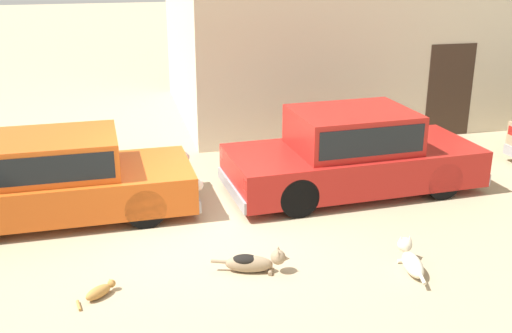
# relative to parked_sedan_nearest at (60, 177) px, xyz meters

# --- Properties ---
(ground_plane) EXTENTS (80.00, 80.00, 0.00)m
(ground_plane) POSITION_rel_parked_sedan_nearest_xyz_m (2.09, -1.07, -0.67)
(ground_plane) COLOR tan
(parked_sedan_nearest) EXTENTS (4.33, 1.87, 1.35)m
(parked_sedan_nearest) POSITION_rel_parked_sedan_nearest_xyz_m (0.00, 0.00, 0.00)
(parked_sedan_nearest) COLOR #D15619
(parked_sedan_nearest) RESTS_ON ground_plane
(parked_sedan_second) EXTENTS (4.66, 2.08, 1.47)m
(parked_sedan_second) POSITION_rel_parked_sedan_nearest_xyz_m (4.96, -0.02, 0.05)
(parked_sedan_second) COLOR #AD1E19
(parked_sedan_second) RESTS_ON ground_plane
(stray_dog_spotted) EXTENTS (1.05, 0.39, 0.36)m
(stray_dog_spotted) POSITION_rel_parked_sedan_nearest_xyz_m (2.60, -2.53, -0.52)
(stray_dog_spotted) COLOR #997F60
(stray_dog_spotted) RESTS_ON ground_plane
(stray_dog_tan) EXTENTS (0.32, 1.04, 0.37)m
(stray_dog_tan) POSITION_rel_parked_sedan_nearest_xyz_m (4.68, -2.95, -0.52)
(stray_dog_tan) COLOR beige
(stray_dog_tan) RESTS_ON ground_plane
(stray_cat) EXTENTS (0.49, 0.48, 0.16)m
(stray_cat) POSITION_rel_parked_sedan_nearest_xyz_m (0.56, -2.71, -0.59)
(stray_cat) COLOR #B77F3D
(stray_cat) RESTS_ON ground_plane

